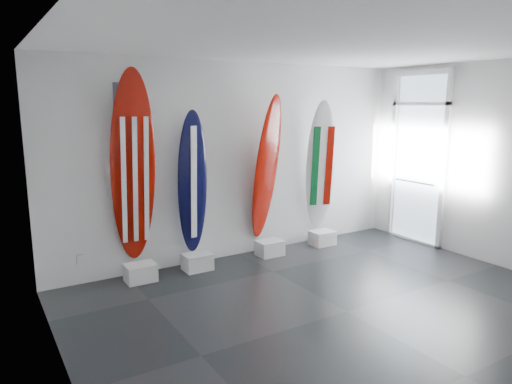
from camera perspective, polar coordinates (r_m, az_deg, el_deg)
floor at (r=5.70m, az=10.99°, el=-14.14°), size 6.00×6.00×0.00m
ceiling at (r=5.21m, az=12.23°, el=17.36°), size 6.00×6.00×0.00m
wall_back at (r=7.26m, az=-2.02°, el=3.80°), size 6.00×0.00×6.00m
wall_left at (r=3.91m, az=-22.66°, el=-3.13°), size 0.00×5.00×5.00m
wall_right at (r=7.61m, az=28.37°, el=2.83°), size 0.00×5.00×5.00m
display_block_usa at (r=6.62m, az=-13.93°, el=-9.54°), size 0.40×0.30×0.24m
surfboard_usa at (r=6.37m, az=-14.78°, el=2.78°), size 0.62×0.49×2.60m
display_block_navy at (r=6.89m, az=-7.17°, el=-8.46°), size 0.40×0.30×0.24m
surfboard_navy at (r=6.70m, az=-7.76°, el=1.13°), size 0.48×0.20×2.06m
display_block_swiss at (r=7.47m, az=1.68°, el=-6.85°), size 0.40×0.30×0.24m
surfboard_swiss at (r=7.27m, az=1.30°, el=2.87°), size 0.64×0.59×2.30m
display_block_italy at (r=8.08m, az=8.10°, el=-5.58°), size 0.40×0.30×0.24m
surfboard_italy at (r=7.90m, az=7.88°, el=3.10°), size 0.59×0.49×2.21m
wall_outlet at (r=6.66m, az=-20.69°, el=-7.70°), size 0.09×0.02×0.13m
glass_door at (r=8.47m, az=19.16°, el=3.70°), size 0.12×1.16×2.85m
balcony at (r=9.67m, az=23.85°, el=-1.37°), size 2.80×2.20×1.20m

